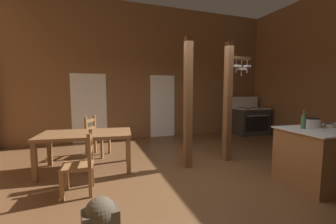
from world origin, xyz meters
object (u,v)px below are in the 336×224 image
Objects in this scene: dining_table at (86,137)px; stockpot_on_counter at (311,122)px; ladderback_chair_near_window at (81,164)px; stove_range at (250,121)px; mixing_bowl_on_counter at (330,125)px; bottle_tall_on_counter at (304,121)px; ladderback_chair_by_post at (96,137)px.

dining_table is 4.74× the size of stockpot_on_counter.
stockpot_on_counter is (3.79, -0.73, 0.55)m from ladderback_chair_near_window.
stove_range is at bearing 64.33° from stockpot_on_counter.
stockpot_on_counter is (-1.66, -3.45, 0.52)m from stove_range.
mixing_bowl_on_counter is 0.55× the size of bottle_tall_on_counter.
dining_table is 5.95× the size of bottle_tall_on_counter.
stove_range reaches higher than bottle_tall_on_counter.
stove_range is 4.37× the size of bottle_tall_on_counter.
dining_table is at bearing 86.99° from ladderback_chair_near_window.
ladderback_chair_near_window is at bearing -96.99° from ladderback_chair_by_post.
ladderback_chair_by_post is (0.23, 1.91, 0.00)m from ladderback_chair_near_window.
stove_range is 3.87m from stockpot_on_counter.
dining_table is 1.00m from ladderback_chair_near_window.
ladderback_chair_by_post is 4.29m from bottle_tall_on_counter.
dining_table is 10.74× the size of mixing_bowl_on_counter.
mixing_bowl_on_counter is at bearing -111.20° from stove_range.
ladderback_chair_by_post is (0.18, 0.92, -0.20)m from dining_table.
stockpot_on_counter is at bearing -115.67° from stove_range.
stockpot_on_counter is at bearing -24.68° from dining_table.
ladderback_chair_by_post is (-5.21, -0.81, -0.03)m from stove_range.
ladderback_chair_near_window is (-0.05, -0.98, -0.20)m from dining_table.
ladderback_chair_near_window is 2.50× the size of stockpot_on_counter.
ladderback_chair_near_window is (-5.45, -2.72, -0.03)m from stove_range.
bottle_tall_on_counter is at bearing -118.91° from stove_range.
ladderback_chair_near_window and ladderback_chair_by_post have the same top height.
ladderback_chair_by_post is at bearing -171.13° from stove_range.
dining_table is at bearing 154.99° from mixing_bowl_on_counter.
ladderback_chair_near_window is 3.14× the size of bottle_tall_on_counter.
mixing_bowl_on_counter is (-1.40, -3.60, 0.48)m from stove_range.
stockpot_on_counter is at bearing -36.62° from ladderback_chair_by_post.
bottle_tall_on_counter is (-1.96, -3.55, 0.57)m from stove_range.
mixing_bowl_on_counter is (4.00, -1.87, 0.31)m from dining_table.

